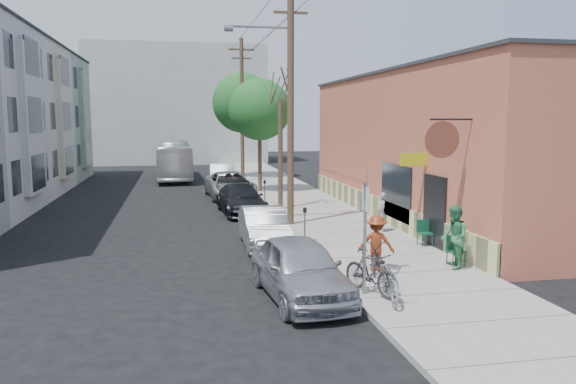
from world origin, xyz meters
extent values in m
plane|color=black|center=(0.00, 0.00, 0.00)|extent=(120.00, 120.00, 0.00)
cube|color=gray|center=(4.25, 11.00, 0.07)|extent=(4.50, 58.00, 0.15)
cube|color=#B65B43|center=(9.00, 5.00, 3.25)|extent=(5.00, 20.00, 6.50)
cube|color=#2B2B2D|center=(9.00, 5.00, 6.55)|extent=(5.20, 20.20, 0.12)
cube|color=#DCD68A|center=(6.48, 5.00, 0.55)|extent=(0.10, 20.00, 1.10)
cube|color=black|center=(6.47, -1.00, 1.30)|extent=(0.10, 1.60, 2.60)
cube|color=black|center=(6.47, 2.50, 1.60)|extent=(0.08, 3.00, 2.20)
cylinder|color=brown|center=(5.55, -3.20, 3.90)|extent=(1.10, 0.06, 1.10)
cube|color=#AFB815|center=(6.00, -0.20, 3.10)|extent=(1.00, 0.08, 0.45)
cube|color=#B6B7B1|center=(-9.25, 10.00, 4.50)|extent=(1.10, 3.20, 7.00)
cube|color=beige|center=(-12.00, 18.00, 4.50)|extent=(6.00, 8.00, 9.00)
cube|color=beige|center=(-9.25, 18.00, 4.50)|extent=(1.10, 3.20, 7.00)
cube|color=gray|center=(-12.00, 26.00, 4.50)|extent=(6.00, 8.00, 9.00)
cube|color=gray|center=(-9.25, 26.00, 4.50)|extent=(1.10, 3.20, 7.00)
cube|color=#B6B7B1|center=(-2.00, 42.00, 6.00)|extent=(18.00, 8.00, 12.00)
cube|color=slate|center=(2.35, -5.65, 1.55)|extent=(0.07, 0.07, 2.80)
cube|color=silver|center=(2.35, -5.65, 2.55)|extent=(0.02, 0.45, 0.60)
cylinder|color=slate|center=(2.25, 0.53, 0.70)|extent=(0.06, 0.06, 1.10)
cylinder|color=black|center=(2.25, 0.53, 1.30)|extent=(0.14, 0.14, 0.18)
cylinder|color=slate|center=(2.25, 9.78, 0.70)|extent=(0.06, 0.06, 1.10)
cylinder|color=black|center=(2.25, 9.78, 1.30)|extent=(0.14, 0.14, 0.18)
cylinder|color=#503A28|center=(2.45, 4.08, 5.15)|extent=(0.28, 0.28, 10.00)
cube|color=#503A28|center=(2.45, 4.08, 8.75)|extent=(1.40, 0.10, 0.10)
cylinder|color=slate|center=(-0.05, 4.08, 8.05)|extent=(0.35, 0.24, 0.24)
cylinder|color=#503A28|center=(2.45, 21.32, 5.15)|extent=(0.28, 0.28, 10.00)
cube|color=#503A28|center=(2.45, 21.32, 9.35)|extent=(1.80, 0.12, 0.12)
cube|color=#503A28|center=(2.45, 21.32, 8.75)|extent=(1.40, 0.10, 0.10)
cylinder|color=#44392C|center=(2.80, 8.30, 2.83)|extent=(0.24, 0.24, 5.35)
cylinder|color=#44392C|center=(2.80, 15.15, 2.48)|extent=(0.24, 0.24, 4.66)
sphere|color=#216126|center=(2.80, 15.15, 5.11)|extent=(3.74, 3.74, 3.74)
cylinder|color=#44392C|center=(2.80, 24.10, 2.79)|extent=(0.24, 0.24, 5.28)
sphere|color=#216126|center=(2.80, 24.10, 5.76)|extent=(4.54, 4.54, 4.54)
imported|color=gray|center=(5.60, 1.77, 0.92)|extent=(0.39, 0.58, 1.53)
imported|color=#317C4E|center=(5.73, -3.83, 1.08)|extent=(0.92, 1.06, 1.87)
imported|color=maroon|center=(3.40, -3.64, 0.96)|extent=(1.19, 0.94, 1.62)
imported|color=black|center=(3.40, -3.64, 0.63)|extent=(1.28, 1.93, 0.96)
imported|color=black|center=(2.52, -5.70, 0.71)|extent=(1.25, 1.91, 1.12)
imported|color=slate|center=(2.82, -6.22, 0.66)|extent=(1.03, 2.02, 1.01)
imported|color=#A4A5AC|center=(0.80, -5.22, 0.77)|extent=(2.21, 4.66, 1.54)
imported|color=#919498|center=(0.80, 0.67, 0.70)|extent=(1.54, 4.25, 1.39)
imported|color=black|center=(0.80, 7.91, 0.69)|extent=(2.25, 4.89, 1.39)
imported|color=gray|center=(0.80, 13.51, 0.75)|extent=(2.81, 5.56, 1.51)
imported|color=#AAACB1|center=(0.80, 19.06, 0.77)|extent=(1.86, 4.75, 1.54)
imported|color=silver|center=(-2.47, 24.87, 1.45)|extent=(2.76, 10.47, 2.90)
camera|label=1|loc=(-2.18, -18.65, 4.49)|focal=35.00mm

